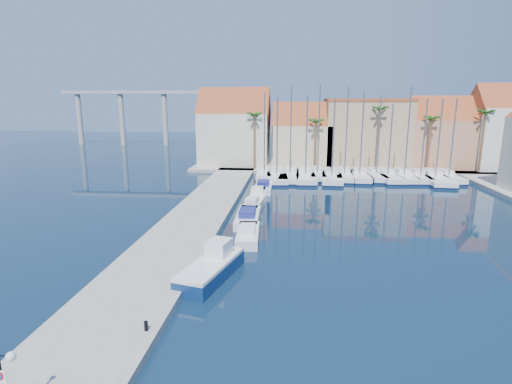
# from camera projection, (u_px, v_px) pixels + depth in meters

# --- Properties ---
(ground) EXTENTS (260.00, 260.00, 0.00)m
(ground) POSITION_uv_depth(u_px,v_px,m) (285.00, 283.00, 25.76)
(ground) COLOR black
(ground) RESTS_ON ground
(quay_west) EXTENTS (6.00, 77.00, 0.50)m
(quay_west) POSITION_uv_depth(u_px,v_px,m) (197.00, 217.00, 39.63)
(quay_west) COLOR gray
(quay_west) RESTS_ON ground
(shore_north) EXTENTS (54.00, 16.00, 0.50)m
(shore_north) POSITION_uv_depth(u_px,v_px,m) (347.00, 166.00, 71.43)
(shore_north) COLOR gray
(shore_north) RESTS_ON ground
(bollard) EXTENTS (0.19, 0.19, 0.49)m
(bollard) POSITION_uv_depth(u_px,v_px,m) (146.00, 326.00, 19.42)
(bollard) COLOR black
(bollard) RESTS_ON quay_west
(fishing_boat) EXTENTS (3.71, 6.73, 2.24)m
(fishing_boat) POSITION_uv_depth(u_px,v_px,m) (212.00, 267.00, 26.39)
(fishing_boat) COLOR navy
(fishing_boat) RESTS_ON ground
(motorboat_west_0) EXTENTS (2.11, 5.70, 1.40)m
(motorboat_west_0) POSITION_uv_depth(u_px,v_px,m) (248.00, 234.00, 33.67)
(motorboat_west_0) COLOR white
(motorboat_west_0) RESTS_ON ground
(motorboat_west_1) EXTENTS (2.36, 6.79, 1.40)m
(motorboat_west_1) POSITION_uv_depth(u_px,v_px,m) (248.00, 217.00, 38.80)
(motorboat_west_1) COLOR white
(motorboat_west_1) RESTS_ON ground
(motorboat_west_2) EXTENTS (2.25, 5.60, 1.40)m
(motorboat_west_2) POSITION_uv_depth(u_px,v_px,m) (253.00, 205.00, 43.30)
(motorboat_west_2) COLOR white
(motorboat_west_2) RESTS_ON ground
(motorboat_west_3) EXTENTS (2.20, 5.74, 1.40)m
(motorboat_west_3) POSITION_uv_depth(u_px,v_px,m) (258.00, 194.00, 48.59)
(motorboat_west_3) COLOR white
(motorboat_west_3) RESTS_ON ground
(motorboat_west_4) EXTENTS (2.26, 6.77, 1.40)m
(motorboat_west_4) POSITION_uv_depth(u_px,v_px,m) (264.00, 186.00, 52.75)
(motorboat_west_4) COLOR white
(motorboat_west_4) RESTS_ON ground
(sailboat_0) EXTENTS (2.56, 8.68, 12.75)m
(sailboat_0) POSITION_uv_depth(u_px,v_px,m) (264.00, 174.00, 61.67)
(sailboat_0) COLOR white
(sailboat_0) RESTS_ON ground
(sailboat_1) EXTENTS (3.77, 11.48, 12.18)m
(sailboat_1) POSITION_uv_depth(u_px,v_px,m) (277.00, 176.00, 60.06)
(sailboat_1) COLOR white
(sailboat_1) RESTS_ON ground
(sailboat_2) EXTENTS (3.49, 11.09, 13.82)m
(sailboat_2) POSITION_uv_depth(u_px,v_px,m) (290.00, 175.00, 60.43)
(sailboat_2) COLOR white
(sailboat_2) RESTS_ON ground
(sailboat_3) EXTENTS (3.10, 10.98, 12.20)m
(sailboat_3) POSITION_uv_depth(u_px,v_px,m) (305.00, 176.00, 59.77)
(sailboat_3) COLOR white
(sailboat_3) RESTS_ON ground
(sailboat_4) EXTENTS (2.40, 8.70, 13.92)m
(sailboat_4) POSITION_uv_depth(u_px,v_px,m) (317.00, 174.00, 61.10)
(sailboat_4) COLOR white
(sailboat_4) RESTS_ON ground
(sailboat_5) EXTENTS (3.62, 11.28, 11.90)m
(sailboat_5) POSITION_uv_depth(u_px,v_px,m) (332.00, 177.00, 59.47)
(sailboat_5) COLOR white
(sailboat_5) RESTS_ON ground
(sailboat_6) EXTENTS (3.25, 9.49, 13.57)m
(sailboat_6) POSITION_uv_depth(u_px,v_px,m) (344.00, 175.00, 60.44)
(sailboat_6) COLOR white
(sailboat_6) RESTS_ON ground
(sailboat_7) EXTENTS (2.51, 9.11, 12.93)m
(sailboat_7) POSITION_uv_depth(u_px,v_px,m) (359.00, 176.00, 59.90)
(sailboat_7) COLOR white
(sailboat_7) RESTS_ON ground
(sailboat_8) EXTENTS (2.62, 8.67, 12.40)m
(sailboat_8) POSITION_uv_depth(u_px,v_px,m) (375.00, 175.00, 60.19)
(sailboat_8) COLOR white
(sailboat_8) RESTS_ON ground
(sailboat_9) EXTENTS (3.17, 10.09, 11.15)m
(sailboat_9) POSITION_uv_depth(u_px,v_px,m) (387.00, 176.00, 59.81)
(sailboat_9) COLOR white
(sailboat_9) RESTS_ON ground
(sailboat_10) EXTENTS (2.74, 9.34, 13.57)m
(sailboat_10) POSITION_uv_depth(u_px,v_px,m) (403.00, 176.00, 59.55)
(sailboat_10) COLOR white
(sailboat_10) RESTS_ON ground
(sailboat_11) EXTENTS (2.63, 8.54, 11.87)m
(sailboat_11) POSITION_uv_depth(u_px,v_px,m) (420.00, 177.00, 59.04)
(sailboat_11) COLOR white
(sailboat_11) RESTS_ON ground
(sailboat_12) EXTENTS (3.88, 12.13, 11.84)m
(sailboat_12) POSITION_uv_depth(u_px,v_px,m) (434.00, 178.00, 58.60)
(sailboat_12) COLOR white
(sailboat_12) RESTS_ON ground
(sailboat_13) EXTENTS (2.78, 8.49, 11.97)m
(sailboat_13) POSITION_uv_depth(u_px,v_px,m) (447.00, 177.00, 58.94)
(sailboat_13) COLOR white
(sailboat_13) RESTS_ON ground
(building_0) EXTENTS (12.30, 9.00, 13.50)m
(building_0) POSITION_uv_depth(u_px,v_px,m) (235.00, 130.00, 70.88)
(building_0) COLOR beige
(building_0) RESTS_ON shore_north
(building_1) EXTENTS (10.30, 8.00, 11.00)m
(building_1) POSITION_uv_depth(u_px,v_px,m) (302.00, 138.00, 70.07)
(building_1) COLOR #CDB490
(building_1) RESTS_ON shore_north
(building_2) EXTENTS (14.20, 10.20, 11.50)m
(building_2) POSITION_uv_depth(u_px,v_px,m) (366.00, 132.00, 69.84)
(building_2) COLOR tan
(building_2) RESTS_ON shore_north
(building_3) EXTENTS (10.30, 8.00, 12.00)m
(building_3) POSITION_uv_depth(u_px,v_px,m) (438.00, 136.00, 67.87)
(building_3) COLOR tan
(building_3) RESTS_ON shore_north
(building_4) EXTENTS (8.30, 8.00, 14.00)m
(building_4) POSITION_uv_depth(u_px,v_px,m) (498.00, 130.00, 65.85)
(building_4) COLOR white
(building_4) RESTS_ON shore_north
(palm_0) EXTENTS (2.60, 2.60, 10.15)m
(palm_0) POSITION_uv_depth(u_px,v_px,m) (254.00, 117.00, 65.10)
(palm_0) COLOR brown
(palm_0) RESTS_ON shore_north
(palm_1) EXTENTS (2.60, 2.60, 9.15)m
(palm_1) POSITION_uv_depth(u_px,v_px,m) (316.00, 123.00, 64.41)
(palm_1) COLOR brown
(palm_1) RESTS_ON shore_north
(palm_2) EXTENTS (2.60, 2.60, 11.15)m
(palm_2) POSITION_uv_depth(u_px,v_px,m) (380.00, 111.00, 63.09)
(palm_2) COLOR brown
(palm_2) RESTS_ON shore_north
(palm_3) EXTENTS (2.60, 2.60, 9.65)m
(palm_3) POSITION_uv_depth(u_px,v_px,m) (432.00, 120.00, 62.68)
(palm_3) COLOR brown
(palm_3) RESTS_ON shore_north
(palm_4) EXTENTS (2.60, 2.60, 10.65)m
(palm_4) POSITION_uv_depth(u_px,v_px,m) (486.00, 114.00, 61.76)
(palm_4) COLOR brown
(palm_4) RESTS_ON shore_north
(viaduct) EXTENTS (48.00, 2.20, 14.45)m
(viaduct) POSITION_uv_depth(u_px,v_px,m) (146.00, 107.00, 106.68)
(viaduct) COLOR #9E9E99
(viaduct) RESTS_ON ground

